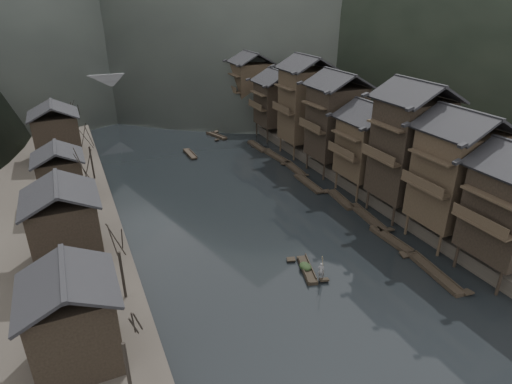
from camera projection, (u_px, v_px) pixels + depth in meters
water at (302, 271)px, 42.07m from camera, size 300.00×300.00×0.00m
right_bank at (354, 122)px, 87.79m from camera, size 40.00×200.00×1.80m
stilt_houses at (344, 116)px, 60.50m from camera, size 9.00×67.60×16.47m
left_houses at (60, 178)px, 48.69m from camera, size 8.10×53.20×8.73m
bare_trees at (95, 181)px, 45.51m from camera, size 3.99×62.04×7.99m
moored_sampans at (324, 192)px, 58.47m from camera, size 3.12×48.83×0.47m
midriver_boats at (203, 136)px, 81.29m from camera, size 9.47×24.09×0.44m
stone_bridge at (149, 87)px, 99.46m from camera, size 40.00×6.00×9.00m
hero_sampan at (307, 269)px, 41.97m from camera, size 2.28×5.07×0.44m
cargo_heap at (306, 263)px, 41.89m from camera, size 1.11×1.45×0.67m
boatman at (321, 268)px, 40.30m from camera, size 0.72×0.64×1.66m
bamboo_pole at (325, 243)px, 39.22m from camera, size 1.54×1.67×3.82m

